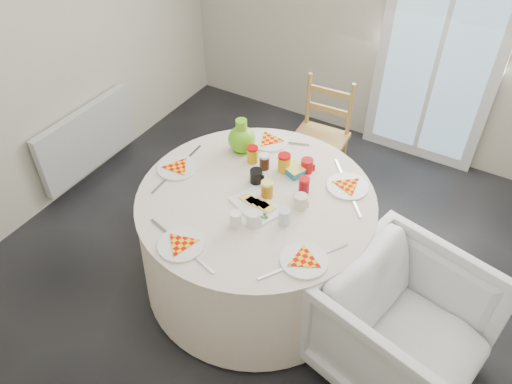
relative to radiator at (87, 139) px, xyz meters
The scene contains 14 objects.
floor 1.99m from the radiator, ahead, with size 4.00×4.00×0.00m, color black.
wall_back 2.80m from the radiator, 42.86° to the left, with size 4.00×0.02×2.60m, color #BCB5A3.
wall_left 0.94m from the radiator, 106.70° to the right, with size 0.02×4.00×2.60m, color #BCB5A3.
glass_door 3.00m from the radiator, 36.79° to the left, with size 1.00×0.08×2.10m, color silver.
radiator is the anchor object (origin of this frame).
table 1.82m from the radiator, ahead, with size 1.54×1.54×0.78m, color beige.
wooden_chair 1.93m from the radiator, 27.34° to the left, with size 0.42×0.40×0.94m, color #AE8B48, non-canonical shape.
armchair 2.90m from the radiator, ahead, with size 0.83×0.78×0.86m, color silver.
place_settings 1.86m from the radiator, ahead, with size 1.43×1.43×0.03m, color white, non-canonical shape.
jar_cluster 1.86m from the radiator, ahead, with size 0.49×0.25×0.14m, color olive, non-canonical shape.
butter_tub 1.94m from the radiator, ahead, with size 0.14×0.10×0.06m, color #147397.
green_pitcher 1.56m from the radiator, ahead, with size 0.19×0.19×0.24m, color #5FB615, non-canonical shape.
cheese_platter 1.92m from the radiator, 10.40° to the right, with size 0.31×0.20×0.04m, color white, non-canonical shape.
mugs_glasses 1.97m from the radiator, ahead, with size 0.61×0.61×0.11m, color #A5A5A5, non-canonical shape.
Camera 1 is at (1.02, -2.02, 2.84)m, focal length 35.00 mm.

